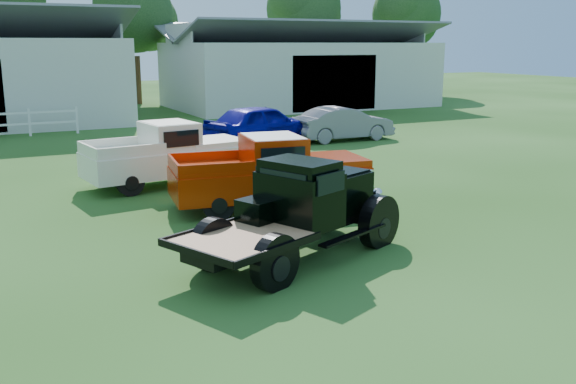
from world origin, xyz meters
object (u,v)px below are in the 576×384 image
white_pickup (167,154)px  misc_car_grey (344,124)px  misc_car_blue (261,125)px  red_pickup (269,171)px  vintage_flatbed (296,210)px

white_pickup → misc_car_grey: 10.37m
misc_car_blue → red_pickup: bearing=140.4°
misc_car_blue → misc_car_grey: bearing=-111.1°
white_pickup → vintage_flatbed: bearing=-95.0°
vintage_flatbed → misc_car_blue: 13.83m
misc_car_blue → misc_car_grey: 3.64m
vintage_flatbed → red_pickup: (1.20, 3.75, -0.04)m
red_pickup → misc_car_grey: 11.59m
vintage_flatbed → red_pickup: bearing=49.8°
white_pickup → misc_car_blue: white_pickup is taller
red_pickup → misc_car_blue: size_ratio=1.03×
vintage_flatbed → misc_car_blue: vintage_flatbed is taller
red_pickup → white_pickup: 3.99m
red_pickup → vintage_flatbed: bearing=-99.0°
misc_car_blue → misc_car_grey: (3.63, -0.30, -0.12)m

